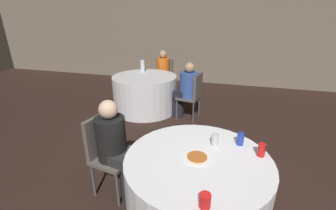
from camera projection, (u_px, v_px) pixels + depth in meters
wall_back at (228, 35)px, 6.29m from camera, size 16.00×0.06×2.80m
table_near at (196, 192)px, 2.11m from camera, size 1.30×1.30×0.75m
table_far at (145, 93)px, 4.79m from camera, size 1.34×1.34×0.75m
chair_near_west at (106, 148)px, 2.48m from camera, size 0.47×0.47×0.92m
chair_far_east at (193, 93)px, 4.28m from camera, size 0.47×0.47×0.92m
chair_far_north at (165, 74)px, 5.65m from camera, size 0.44×0.44×0.92m
person_black_shirt at (118, 151)px, 2.41m from camera, size 0.49×0.36×1.13m
person_orange_shirt at (162, 74)px, 5.50m from camera, size 0.33×0.50×1.15m
person_blue_shirt at (185, 90)px, 4.33m from camera, size 0.51×0.39×1.12m
pizza_plate_near at (197, 157)px, 1.97m from camera, size 0.25×0.25×0.02m
soda_can_silver at (215, 140)px, 2.14m from camera, size 0.07×0.07×0.12m
soda_can_blue at (240, 139)px, 2.15m from camera, size 0.07×0.07×0.12m
soda_can_red at (261, 150)px, 1.98m from camera, size 0.07×0.07×0.12m
cup_near at (205, 201)px, 1.45m from camera, size 0.08×0.08×0.10m
bottle_far at (143, 66)px, 4.97m from camera, size 0.09×0.09×0.26m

